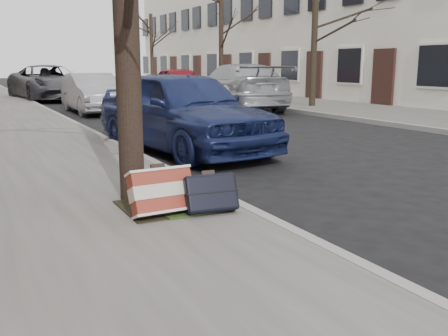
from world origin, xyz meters
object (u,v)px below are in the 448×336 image
car_near_front (183,110)px  suitcase_navy (211,193)px  suitcase_red (162,192)px  car_near_mid (93,93)px

car_near_front → suitcase_navy: bearing=-116.5°
suitcase_red → car_near_front: 4.37m
car_near_front → car_near_mid: bearing=81.1°
suitcase_red → suitcase_navy: bearing=-20.4°
suitcase_navy → car_near_mid: (1.71, 12.10, 0.31)m
suitcase_red → suitcase_navy: (0.45, -0.15, -0.03)m
suitcase_navy → car_near_front: (1.44, 4.07, 0.42)m
suitcase_navy → car_near_mid: size_ratio=0.13×
car_near_mid → car_near_front: bearing=-92.1°
suitcase_red → car_near_mid: (2.16, 11.96, 0.28)m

